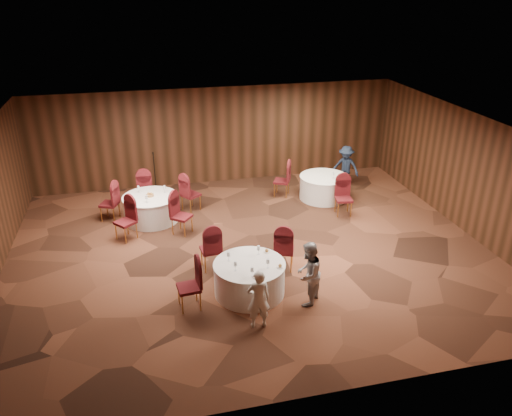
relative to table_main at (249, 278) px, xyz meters
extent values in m
plane|color=black|center=(0.43, 1.81, -0.38)|extent=(12.00, 12.00, 0.00)
plane|color=silver|center=(0.43, 1.81, 2.82)|extent=(12.00, 12.00, 0.00)
plane|color=black|center=(0.43, 6.81, 1.22)|extent=(12.00, 0.00, 12.00)
plane|color=black|center=(0.43, -3.19, 1.22)|extent=(12.00, 0.00, 12.00)
plane|color=black|center=(6.43, 1.81, 1.22)|extent=(0.00, 10.00, 10.00)
cylinder|color=white|center=(0.00, 0.00, -0.02)|extent=(1.55, 1.55, 0.72)
cylinder|color=white|center=(0.00, 0.00, 0.35)|extent=(1.58, 1.58, 0.03)
cylinder|color=white|center=(-1.93, 4.23, -0.02)|extent=(1.54, 1.54, 0.72)
cylinder|color=white|center=(-1.93, 4.23, 0.35)|extent=(1.57, 1.57, 0.03)
cylinder|color=white|center=(3.42, 4.56, -0.02)|extent=(1.48, 1.48, 0.72)
cylinder|color=white|center=(3.42, 4.56, 0.35)|extent=(1.51, 1.51, 0.03)
cylinder|color=silver|center=(0.29, 0.35, 0.37)|extent=(0.06, 0.06, 0.01)
cylinder|color=silver|center=(0.29, 0.35, 0.43)|extent=(0.01, 0.01, 0.11)
cone|color=silver|center=(0.29, 0.35, 0.53)|extent=(0.08, 0.08, 0.10)
cylinder|color=silver|center=(-0.34, -0.19, 0.37)|extent=(0.06, 0.06, 0.01)
cylinder|color=silver|center=(-0.34, -0.19, 0.43)|extent=(0.01, 0.01, 0.11)
cone|color=silver|center=(-0.34, -0.19, 0.53)|extent=(0.08, 0.08, 0.10)
cylinder|color=silver|center=(-0.41, 0.24, 0.37)|extent=(0.06, 0.06, 0.01)
cylinder|color=silver|center=(-0.41, 0.24, 0.43)|extent=(0.01, 0.01, 0.11)
cone|color=silver|center=(-0.41, 0.24, 0.53)|extent=(0.08, 0.08, 0.10)
cylinder|color=silver|center=(0.35, -0.25, 0.37)|extent=(0.06, 0.06, 0.01)
cylinder|color=silver|center=(0.35, -0.25, 0.43)|extent=(0.01, 0.01, 0.11)
cone|color=silver|center=(0.35, -0.25, 0.53)|extent=(0.08, 0.08, 0.10)
cylinder|color=silver|center=(-0.05, -0.49, 0.37)|extent=(0.06, 0.06, 0.01)
cylinder|color=silver|center=(-0.05, -0.49, 0.43)|extent=(0.01, 0.01, 0.11)
cone|color=silver|center=(-0.05, -0.49, 0.53)|extent=(0.08, 0.08, 0.10)
cylinder|color=white|center=(0.01, -0.55, 0.37)|extent=(0.15, 0.15, 0.01)
sphere|color=#9E6B33|center=(0.01, -0.55, 0.41)|extent=(0.08, 0.08, 0.08)
cylinder|color=white|center=(0.61, -0.30, 0.37)|extent=(0.15, 0.15, 0.01)
sphere|color=#9E6B33|center=(0.61, -0.30, 0.41)|extent=(0.08, 0.08, 0.08)
cylinder|color=white|center=(0.49, 0.40, 0.37)|extent=(0.15, 0.15, 0.01)
sphere|color=#9E6B33|center=(0.49, 0.40, 0.41)|extent=(0.08, 0.08, 0.08)
cylinder|color=silver|center=(-1.51, 4.39, 0.37)|extent=(0.06, 0.06, 0.01)
cylinder|color=silver|center=(-1.51, 4.39, 0.43)|extent=(0.01, 0.01, 0.11)
cone|color=silver|center=(-1.51, 4.39, 0.53)|extent=(0.08, 0.08, 0.10)
cylinder|color=silver|center=(-2.23, 4.55, 0.37)|extent=(0.06, 0.06, 0.01)
cylinder|color=silver|center=(-2.23, 4.55, 0.43)|extent=(0.01, 0.01, 0.11)
cone|color=silver|center=(-2.23, 4.55, 0.53)|extent=(0.08, 0.08, 0.10)
cylinder|color=silver|center=(-2.04, 3.80, 0.37)|extent=(0.06, 0.06, 0.01)
cylinder|color=silver|center=(-2.04, 3.80, 0.43)|extent=(0.01, 0.01, 0.11)
cone|color=silver|center=(-2.04, 3.80, 0.53)|extent=(0.08, 0.08, 0.10)
cylinder|color=olive|center=(-1.93, 4.23, 0.39)|extent=(0.22, 0.22, 0.06)
sphere|color=#9E6B33|center=(-1.96, 4.25, 0.45)|extent=(0.07, 0.07, 0.07)
sphere|color=#9E6B33|center=(-1.89, 4.21, 0.45)|extent=(0.07, 0.07, 0.07)
cylinder|color=silver|center=(3.62, 4.34, 0.37)|extent=(0.06, 0.06, 0.01)
cylinder|color=silver|center=(3.62, 4.34, 0.43)|extent=(0.01, 0.01, 0.11)
cone|color=silver|center=(3.62, 4.34, 0.53)|extent=(0.08, 0.08, 0.10)
cylinder|color=black|center=(-1.71, 5.96, -0.37)|extent=(0.24, 0.24, 0.02)
cylinder|color=black|center=(-1.71, 5.96, 0.36)|extent=(0.02, 0.02, 1.42)
cylinder|color=black|center=(-1.71, 6.01, 1.04)|extent=(0.04, 0.12, 0.04)
imported|color=silver|center=(-0.09, -1.17, 0.27)|extent=(0.48, 0.32, 1.28)
imported|color=#9F9FA4|center=(1.12, -0.65, 0.34)|extent=(0.86, 0.89, 1.44)
imported|color=#151E30|center=(4.44, 5.30, 0.33)|extent=(1.03, 0.99, 1.41)
camera|label=1|loc=(-2.01, -9.05, 5.99)|focal=35.00mm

